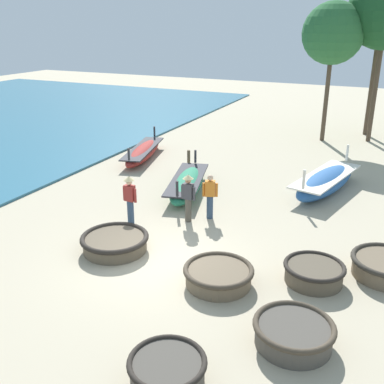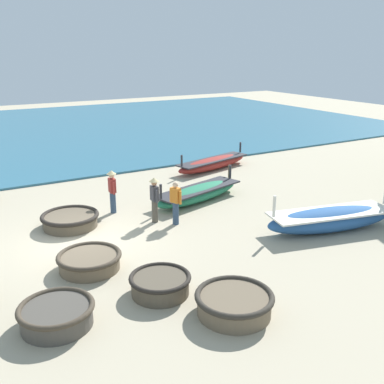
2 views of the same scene
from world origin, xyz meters
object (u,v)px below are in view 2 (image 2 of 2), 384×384
coracle_front_left (160,284)px  fisherman_standing_right (176,202)px  fisherman_crouching (112,189)px  long_boat_white_hull (198,193)px  long_boat_ochre_hull (213,163)px  mooring_post_mid_beach (230,176)px  coracle_far_right (234,303)px  coracle_center (89,261)px  fisherman_with_hat (154,197)px  coracle_tilted (57,314)px  long_boat_green_hull (330,219)px  coracle_weathered (70,219)px

coracle_front_left → fisherman_standing_right: fisherman_standing_right is taller
fisherman_crouching → long_boat_white_hull: bearing=83.3°
long_boat_ochre_hull → fisherman_crouching: fisherman_crouching is taller
mooring_post_mid_beach → long_boat_white_hull: bearing=-66.0°
long_boat_white_hull → fisherman_standing_right: 2.75m
coracle_far_right → long_boat_ochre_hull: size_ratio=0.39×
coracle_front_left → coracle_center: coracle_front_left is taller
long_boat_white_hull → fisherman_with_hat: (1.26, -2.56, 0.62)m
coracle_tilted → coracle_center: bearing=146.9°
long_boat_white_hull → coracle_far_right: bearing=-24.9°
coracle_center → long_boat_green_hull: bearing=80.5°
long_boat_green_hull → coracle_front_left: bearing=-82.9°
coracle_front_left → fisherman_crouching: 6.39m
long_boat_ochre_hull → coracle_center: bearing=-49.8°
coracle_tilted → coracle_weathered: coracle_tilted is taller
long_boat_ochre_hull → fisherman_standing_right: fisherman_standing_right is taller
long_boat_white_hull → long_boat_ochre_hull: bearing=140.7°
coracle_weathered → long_boat_green_hull: 9.04m
coracle_weathered → fisherman_with_hat: 3.06m
coracle_tilted → long_boat_ochre_hull: (-9.90, 10.48, 0.04)m
coracle_center → long_boat_white_hull: 6.81m
long_boat_green_hull → long_boat_white_hull: 5.50m
coracle_front_left → mooring_post_mid_beach: mooring_post_mid_beach is taller
long_boat_ochre_hull → fisherman_standing_right: (5.79, -5.25, 0.51)m
coracle_center → fisherman_standing_right: size_ratio=1.17×
coracle_far_right → long_boat_green_hull: size_ratio=0.39×
long_boat_white_hull → fisherman_with_hat: 2.92m
coracle_front_left → coracle_weathered: 5.72m
long_boat_green_hull → mooring_post_mid_beach: long_boat_green_hull is taller
coracle_far_right → long_boat_white_hull: (-7.55, 3.50, 0.04)m
coracle_front_left → fisherman_with_hat: (-4.59, 2.04, 0.67)m
fisherman_standing_right → fisherman_crouching: (-2.23, -1.52, 0.12)m
coracle_front_left → long_boat_white_hull: long_boat_white_hull is taller
coracle_far_right → long_boat_ochre_hull: (-11.52, 6.74, 0.03)m
coracle_front_left → fisherman_with_hat: fisherman_with_hat is taller
coracle_front_left → coracle_far_right: (1.70, 1.11, 0.01)m
coracle_tilted → long_boat_white_hull: long_boat_white_hull is taller
coracle_center → fisherman_with_hat: fisherman_with_hat is taller
coracle_far_right → long_boat_green_hull: (-2.56, 5.81, 0.12)m
long_boat_white_hull → fisherman_standing_right: fisherman_standing_right is taller
coracle_weathered → fisherman_crouching: size_ratio=1.21×
coracle_tilted → mooring_post_mid_beach: (-6.94, 9.49, 0.21)m
coracle_front_left → long_boat_white_hull: (-5.85, 4.60, 0.05)m
coracle_front_left → mooring_post_mid_beach: 9.70m
coracle_center → fisherman_standing_right: bearing=115.9°
coracle_weathered → coracle_center: size_ratio=1.10×
fisherman_with_hat → coracle_weathered: bearing=-111.3°
mooring_post_mid_beach → coracle_far_right: bearing=-33.9°
coracle_weathered → long_boat_white_hull: long_boat_white_hull is taller
long_boat_ochre_hull → fisherman_with_hat: (5.23, -5.81, 0.63)m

